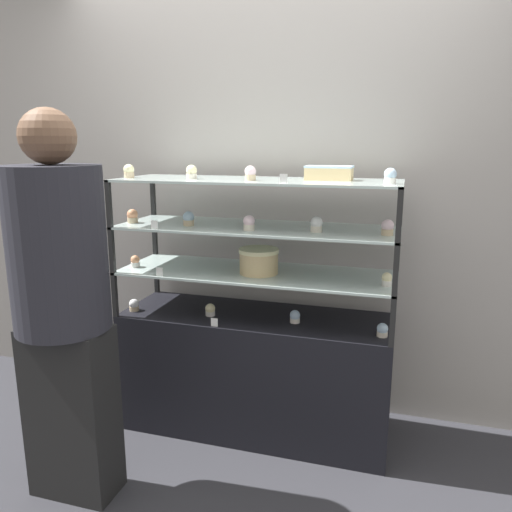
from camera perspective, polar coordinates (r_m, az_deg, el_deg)
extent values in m
plane|color=#2D2D33|center=(3.01, 0.00, -18.84)|extent=(20.00, 20.00, 0.00)
cube|color=gray|center=(2.96, 2.20, 7.36)|extent=(8.00, 0.05, 2.60)
cube|color=black|center=(2.85, 0.00, -13.10)|extent=(1.46, 0.50, 0.67)
cube|color=black|center=(3.16, -11.30, -1.93)|extent=(0.02, 0.02, 0.24)
cube|color=black|center=(2.81, 15.62, -4.02)|extent=(0.02, 0.02, 0.24)
cube|color=black|center=(2.77, -15.84, -4.27)|extent=(0.02, 0.02, 0.24)
cube|color=black|center=(2.36, 15.34, -7.23)|extent=(0.02, 0.02, 0.24)
cube|color=#B2C6C1|center=(2.65, 0.00, -1.92)|extent=(1.46, 0.50, 0.01)
cube|color=black|center=(3.11, -11.50, 2.41)|extent=(0.02, 0.02, 0.24)
cube|color=black|center=(2.75, 15.92, 0.84)|extent=(0.02, 0.02, 0.24)
cube|color=black|center=(2.71, -16.15, 0.66)|extent=(0.02, 0.02, 0.24)
cube|color=black|center=(2.29, 15.70, -1.50)|extent=(0.02, 0.02, 0.24)
cube|color=#B2C6C1|center=(2.60, 0.00, 3.27)|extent=(1.46, 0.50, 0.01)
cube|color=black|center=(3.07, -11.70, 6.87)|extent=(0.02, 0.02, 0.24)
cube|color=black|center=(2.71, 16.24, 5.87)|extent=(0.02, 0.02, 0.24)
cube|color=black|center=(2.67, -16.48, 5.76)|extent=(0.02, 0.02, 0.24)
cube|color=black|center=(2.24, 16.07, 4.53)|extent=(0.02, 0.02, 0.24)
cube|color=#B2C6C1|center=(2.57, 0.00, 8.61)|extent=(1.46, 0.50, 0.01)
cylinder|color=#DBBC84|center=(2.60, 0.32, -0.79)|extent=(0.20, 0.20, 0.11)
cylinder|color=#F4EAB2|center=(2.59, 0.32, 0.63)|extent=(0.21, 0.21, 0.02)
cube|color=#DBBC84|center=(2.55, 8.34, 9.26)|extent=(0.23, 0.12, 0.06)
cube|color=silver|center=(2.55, 8.37, 10.06)|extent=(0.23, 0.13, 0.01)
cylinder|color=#CCB28C|center=(2.87, -13.75, -5.84)|extent=(0.05, 0.05, 0.02)
sphere|color=white|center=(2.86, -13.77, -5.33)|extent=(0.05, 0.05, 0.05)
cylinder|color=white|center=(2.72, -5.24, -6.53)|extent=(0.05, 0.05, 0.02)
sphere|color=#F4EAB2|center=(2.71, -5.25, -5.99)|extent=(0.05, 0.05, 0.05)
cylinder|color=white|center=(2.62, 4.46, -7.32)|extent=(0.05, 0.05, 0.02)
sphere|color=silver|center=(2.61, 4.47, -6.76)|extent=(0.05, 0.05, 0.05)
cylinder|color=beige|center=(2.51, 14.22, -8.62)|extent=(0.05, 0.05, 0.02)
sphere|color=silver|center=(2.50, 14.25, -8.04)|extent=(0.05, 0.05, 0.05)
cube|color=white|center=(2.56, -4.79, -7.57)|extent=(0.04, 0.00, 0.04)
cylinder|color=white|center=(2.82, -13.62, -0.96)|extent=(0.05, 0.05, 0.03)
sphere|color=#E5996B|center=(2.82, -13.65, -0.41)|extent=(0.05, 0.05, 0.05)
cylinder|color=white|center=(2.46, 14.70, -3.01)|extent=(0.05, 0.05, 0.03)
sphere|color=#F4EAB2|center=(2.46, 14.73, -2.39)|extent=(0.05, 0.05, 0.05)
cube|color=white|center=(2.61, -10.97, -1.79)|extent=(0.04, 0.00, 0.04)
cylinder|color=#CCB28C|center=(2.80, -13.91, 4.00)|extent=(0.06, 0.06, 0.03)
sphere|color=#E5996B|center=(2.79, -13.95, 4.63)|extent=(0.06, 0.06, 0.06)
cylinder|color=#CCB28C|center=(2.65, -7.70, 3.78)|extent=(0.06, 0.06, 0.03)
sphere|color=silver|center=(2.64, -7.72, 4.45)|extent=(0.06, 0.06, 0.06)
cylinder|color=beige|center=(2.48, -0.71, 3.30)|extent=(0.06, 0.06, 0.03)
sphere|color=silver|center=(2.48, -0.71, 4.01)|extent=(0.06, 0.06, 0.06)
cylinder|color=beige|center=(2.45, 6.90, 3.10)|extent=(0.06, 0.06, 0.03)
sphere|color=white|center=(2.45, 6.92, 3.81)|extent=(0.06, 0.06, 0.06)
cylinder|color=#CCB28C|center=(2.43, 14.77, 2.67)|extent=(0.06, 0.06, 0.03)
sphere|color=silver|center=(2.43, 14.81, 3.39)|extent=(0.06, 0.06, 0.06)
cube|color=white|center=(2.56, -11.53, 3.51)|extent=(0.04, 0.00, 0.04)
cylinder|color=#CCB28C|center=(2.78, -14.30, 8.95)|extent=(0.05, 0.05, 0.03)
sphere|color=#F4EAB2|center=(2.77, -14.34, 9.56)|extent=(0.06, 0.06, 0.06)
cylinder|color=beige|center=(2.63, -7.36, 9.04)|extent=(0.05, 0.05, 0.03)
sphere|color=#F4EAB2|center=(2.62, -7.38, 9.68)|extent=(0.06, 0.06, 0.06)
cylinder|color=#CCB28C|center=(2.51, -0.65, 8.97)|extent=(0.05, 0.05, 0.03)
sphere|color=silver|center=(2.51, -0.65, 9.65)|extent=(0.06, 0.06, 0.06)
cylinder|color=white|center=(2.37, 15.07, 8.31)|extent=(0.05, 0.05, 0.03)
sphere|color=silver|center=(2.37, 15.11, 9.03)|extent=(0.06, 0.06, 0.06)
cube|color=white|center=(2.30, 3.16, 8.80)|extent=(0.04, 0.00, 0.04)
cube|color=black|center=(2.49, -20.25, -16.31)|extent=(0.38, 0.21, 0.80)
cylinder|color=#26262D|center=(2.24, -21.71, 0.71)|extent=(0.40, 0.40, 0.69)
sphere|color=brown|center=(2.20, -22.72, 12.52)|extent=(0.23, 0.23, 0.23)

